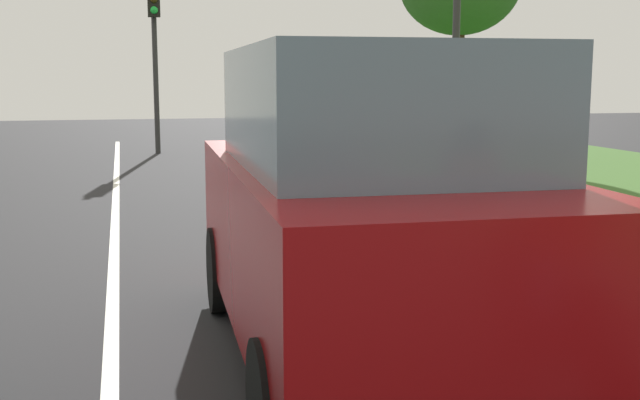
# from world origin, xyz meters

# --- Properties ---
(ground_plane) EXTENTS (60.00, 60.00, 0.00)m
(ground_plane) POSITION_xyz_m (0.00, 14.00, 0.00)
(ground_plane) COLOR #262628
(lane_line_center) EXTENTS (0.12, 32.00, 0.01)m
(lane_line_center) POSITION_xyz_m (-0.70, 14.00, 0.00)
(lane_line_center) COLOR silver
(lane_line_center) RESTS_ON ground
(lane_line_right_edge) EXTENTS (0.12, 32.00, 0.01)m
(lane_line_right_edge) POSITION_xyz_m (3.60, 14.00, 0.00)
(lane_line_right_edge) COLOR silver
(lane_line_right_edge) RESTS_ON ground
(curb_right) EXTENTS (0.24, 48.00, 0.12)m
(curb_right) POSITION_xyz_m (4.10, 14.00, 0.06)
(curb_right) COLOR #9E9B93
(curb_right) RESTS_ON ground
(car_suv_ahead) EXTENTS (2.10, 4.56, 2.28)m
(car_suv_ahead) POSITION_xyz_m (1.08, 8.95, 1.17)
(car_suv_ahead) COLOR maroon
(car_suv_ahead) RESTS_ON ground
(traffic_light_far_median) EXTENTS (0.32, 0.50, 4.86)m
(traffic_light_far_median) POSITION_xyz_m (0.39, 25.60, 3.26)
(traffic_light_far_median) COLOR #2D2D2D
(traffic_light_far_median) RESTS_ON ground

